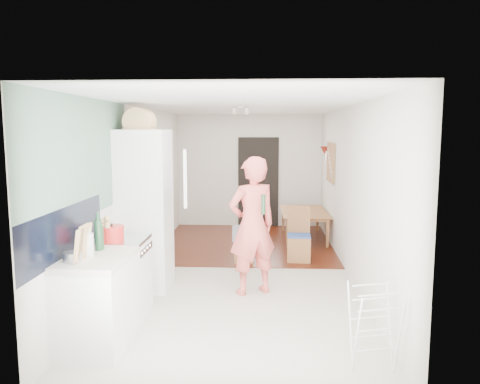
# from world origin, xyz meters

# --- Properties ---
(room_shell) EXTENTS (3.20, 7.00, 2.50)m
(room_shell) POSITION_xyz_m (0.00, 0.00, 1.25)
(room_shell) COLOR silver
(room_shell) RESTS_ON ground
(floor) EXTENTS (3.20, 7.00, 0.01)m
(floor) POSITION_xyz_m (0.00, 0.00, 0.00)
(floor) COLOR beige
(floor) RESTS_ON ground
(wood_floor_overlay) EXTENTS (3.20, 3.30, 0.01)m
(wood_floor_overlay) POSITION_xyz_m (0.00, 1.85, 0.01)
(wood_floor_overlay) COLOR #541C08
(wood_floor_overlay) RESTS_ON room_shell
(sage_wall_panel) EXTENTS (0.02, 3.00, 1.30)m
(sage_wall_panel) POSITION_xyz_m (-1.59, -2.00, 1.85)
(sage_wall_panel) COLOR slate
(sage_wall_panel) RESTS_ON room_shell
(tile_splashback) EXTENTS (0.02, 1.90, 0.50)m
(tile_splashback) POSITION_xyz_m (-1.59, -2.55, 1.15)
(tile_splashback) COLOR black
(tile_splashback) RESTS_ON room_shell
(doorway_recess) EXTENTS (0.90, 0.04, 2.00)m
(doorway_recess) POSITION_xyz_m (0.20, 3.48, 1.00)
(doorway_recess) COLOR black
(doorway_recess) RESTS_ON room_shell
(base_cabinet) EXTENTS (0.60, 0.90, 0.86)m
(base_cabinet) POSITION_xyz_m (-1.30, -2.55, 0.43)
(base_cabinet) COLOR white
(base_cabinet) RESTS_ON room_shell
(worktop) EXTENTS (0.62, 0.92, 0.06)m
(worktop) POSITION_xyz_m (-1.30, -2.55, 0.89)
(worktop) COLOR beige
(worktop) RESTS_ON room_shell
(range_cooker) EXTENTS (0.60, 0.60, 0.88)m
(range_cooker) POSITION_xyz_m (-1.30, -1.80, 0.44)
(range_cooker) COLOR white
(range_cooker) RESTS_ON room_shell
(cooker_top) EXTENTS (0.60, 0.60, 0.04)m
(cooker_top) POSITION_xyz_m (-1.30, -1.80, 0.90)
(cooker_top) COLOR silver
(cooker_top) RESTS_ON room_shell
(fridge_housing) EXTENTS (0.66, 0.66, 2.15)m
(fridge_housing) POSITION_xyz_m (-1.27, -0.78, 1.07)
(fridge_housing) COLOR white
(fridge_housing) RESTS_ON room_shell
(fridge_door) EXTENTS (0.14, 0.56, 0.70)m
(fridge_door) POSITION_xyz_m (-0.66, -1.08, 1.55)
(fridge_door) COLOR white
(fridge_door) RESTS_ON room_shell
(fridge_interior) EXTENTS (0.02, 0.52, 0.66)m
(fridge_interior) POSITION_xyz_m (-0.96, -0.78, 1.55)
(fridge_interior) COLOR white
(fridge_interior) RESTS_ON room_shell
(pinboard) EXTENTS (0.03, 0.90, 0.70)m
(pinboard) POSITION_xyz_m (1.58, 1.90, 1.55)
(pinboard) COLOR tan
(pinboard) RESTS_ON room_shell
(pinboard_frame) EXTENTS (0.00, 0.94, 0.74)m
(pinboard_frame) POSITION_xyz_m (1.57, 1.90, 1.55)
(pinboard_frame) COLOR #966032
(pinboard_frame) RESTS_ON room_shell
(wall_sconce) EXTENTS (0.18, 0.18, 0.16)m
(wall_sconce) POSITION_xyz_m (1.54, 2.55, 1.75)
(wall_sconce) COLOR maroon
(wall_sconce) RESTS_ON room_shell
(person) EXTENTS (0.93, 0.81, 2.14)m
(person) POSITION_xyz_m (0.19, -0.93, 1.07)
(person) COLOR #EB5F57
(person) RESTS_ON floor
(dining_table) EXTENTS (0.78, 1.37, 0.48)m
(dining_table) POSITION_xyz_m (1.15, 2.27, 0.24)
(dining_table) COLOR #966032
(dining_table) RESTS_ON floor
(dining_chair) EXTENTS (0.39, 0.39, 0.89)m
(dining_chair) POSITION_xyz_m (0.91, 0.64, 0.45)
(dining_chair) COLOR #966032
(dining_chair) RESTS_ON floor
(stool) EXTENTS (0.30, 0.30, 0.39)m
(stool) POSITION_xyz_m (0.01, 0.51, 0.20)
(stool) COLOR #966032
(stool) RESTS_ON floor
(grey_drape) EXTENTS (0.44, 0.44, 0.19)m
(grey_drape) POSITION_xyz_m (0.04, 0.52, 0.49)
(grey_drape) COLOR slate
(grey_drape) RESTS_ON stool
(drying_rack) EXTENTS (0.46, 0.43, 0.75)m
(drying_rack) POSITION_xyz_m (1.34, -2.83, 0.37)
(drying_rack) COLOR white
(drying_rack) RESTS_ON floor
(bread_bin) EXTENTS (0.45, 0.44, 0.20)m
(bread_bin) POSITION_xyz_m (-1.30, -0.79, 2.25)
(bread_bin) COLOR tan
(bread_bin) RESTS_ON fridge_housing
(red_casserole) EXTENTS (0.34, 0.34, 0.17)m
(red_casserole) POSITION_xyz_m (-1.35, -1.92, 1.01)
(red_casserole) COLOR red
(red_casserole) RESTS_ON cooker_top
(steel_pan) EXTENTS (0.21, 0.21, 0.09)m
(steel_pan) POSITION_xyz_m (-1.45, -2.75, 0.96)
(steel_pan) COLOR silver
(steel_pan) RESTS_ON worktop
(held_bottle) EXTENTS (0.05, 0.05, 0.25)m
(held_bottle) POSITION_xyz_m (0.33, -1.12, 1.22)
(held_bottle) COLOR #1C4325
(held_bottle) RESTS_ON person
(bottle_a) EXTENTS (0.08, 0.08, 0.32)m
(bottle_a) POSITION_xyz_m (-1.34, -2.33, 1.08)
(bottle_a) COLOR #1C4325
(bottle_a) RESTS_ON worktop
(bottle_b) EXTENTS (0.07, 0.07, 0.25)m
(bottle_b) POSITION_xyz_m (-1.33, -2.29, 1.04)
(bottle_b) COLOR #1C4325
(bottle_b) RESTS_ON worktop
(bottle_c) EXTENTS (0.11, 0.11, 0.23)m
(bottle_c) POSITION_xyz_m (-1.35, -2.58, 1.04)
(bottle_c) COLOR beige
(bottle_c) RESTS_ON worktop
(pepper_mill_front) EXTENTS (0.07, 0.07, 0.21)m
(pepper_mill_front) POSITION_xyz_m (-1.42, -2.02, 1.03)
(pepper_mill_front) COLOR tan
(pepper_mill_front) RESTS_ON worktop
(pepper_mill_back) EXTENTS (0.07, 0.07, 0.24)m
(pepper_mill_back) POSITION_xyz_m (-1.36, -2.02, 1.04)
(pepper_mill_back) COLOR tan
(pepper_mill_back) RESTS_ON worktop
(chopping_boards) EXTENTS (0.05, 0.25, 0.34)m
(chopping_boards) POSITION_xyz_m (-1.36, -2.71, 1.09)
(chopping_boards) COLOR tan
(chopping_boards) RESTS_ON worktop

